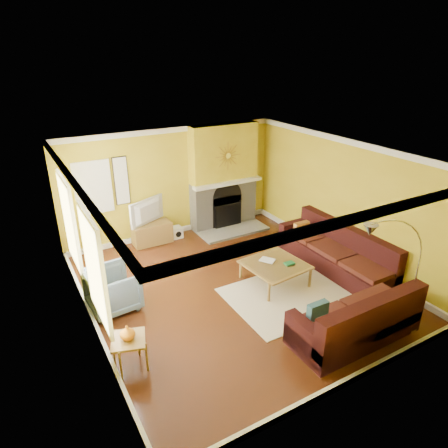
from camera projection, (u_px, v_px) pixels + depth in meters
floor at (234, 287)px, 8.01m from camera, size 5.50×6.00×0.02m
ceiling at (236, 154)px, 6.91m from camera, size 5.50×6.00×0.02m
wall_back at (172, 183)px, 9.85m from camera, size 5.50×0.02×2.70m
wall_front at (357, 309)px, 5.07m from camera, size 5.50×0.02×2.70m
wall_left at (83, 261)px, 6.21m from camera, size 0.02×6.00×2.70m
wall_right at (343, 200)px, 8.71m from camera, size 0.02×6.00×2.70m
baseboard at (234, 284)px, 7.98m from camera, size 5.50×6.00×0.12m
crown_molding at (235, 158)px, 6.94m from camera, size 5.50×6.00×0.12m
window_left_near at (69, 223)px, 7.20m from camera, size 0.06×1.22×1.72m
window_left_far at (93, 269)px, 5.69m from camera, size 0.06×1.22×1.72m
window_back at (93, 188)px, 8.87m from camera, size 0.82×0.06×1.22m
wall_art at (121, 181)px, 9.15m from camera, size 0.34×0.04×1.14m
fireplace at (223, 177)px, 10.30m from camera, size 1.80×0.40×2.70m
mantel at (228, 183)px, 10.15m from camera, size 1.92×0.22×0.08m
hearth at (234, 231)px, 10.39m from camera, size 1.80×0.70×0.06m
sunburst at (228, 156)px, 9.87m from camera, size 0.70×0.04×0.70m
rug at (291, 295)px, 7.74m from camera, size 2.40×1.80×0.02m
sectional_sofa at (314, 270)px, 7.74m from camera, size 2.91×3.72×0.90m
coffee_table at (275, 273)px, 8.08m from camera, size 1.21×1.21×0.44m
media_console at (152, 233)px, 9.72m from camera, size 0.94×0.42×0.52m
tv at (150, 212)px, 9.50m from camera, size 1.02×0.59×0.61m
subwoofer at (176, 232)px, 10.06m from camera, size 0.27×0.27×0.27m
armchair at (113, 289)px, 7.22m from camera, size 0.93×0.91×0.79m
side_table at (130, 353)px, 5.89m from camera, size 0.61×0.61×0.53m
vase at (127, 332)px, 5.74m from camera, size 0.28×0.28×0.23m
book at (265, 263)px, 8.00m from camera, size 0.34×0.36×0.03m
arc_lamp at (392, 281)px, 6.15m from camera, size 1.40×0.36×2.21m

